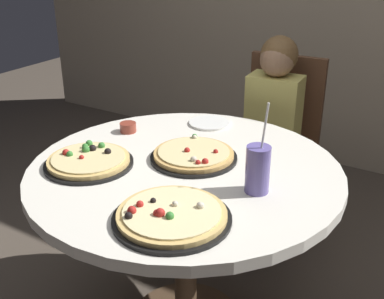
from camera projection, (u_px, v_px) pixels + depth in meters
name	position (u px, v px, depth m)	size (l,w,h in m)	color
dining_table	(185.00, 192.00, 1.79)	(1.14, 1.14, 0.75)	silver
chair_wooden	(278.00, 136.00, 2.58)	(0.43, 0.43, 0.95)	brown
diner_child	(266.00, 157.00, 2.45)	(0.28, 0.42, 1.08)	#3F4766
pizza_veggie	(171.00, 216.00, 1.42)	(0.36, 0.36, 0.05)	black
pizza_cheese	(194.00, 155.00, 1.80)	(0.33, 0.33, 0.05)	black
pizza_pepperoni	(89.00, 161.00, 1.76)	(0.33, 0.33, 0.05)	black
soda_cup	(258.00, 169.00, 1.55)	(0.08, 0.08, 0.31)	#6659A5
sauce_bowl	(128.00, 127.00, 2.05)	(0.07, 0.07, 0.04)	brown
plate_small	(209.00, 123.00, 2.14)	(0.18, 0.18, 0.01)	white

